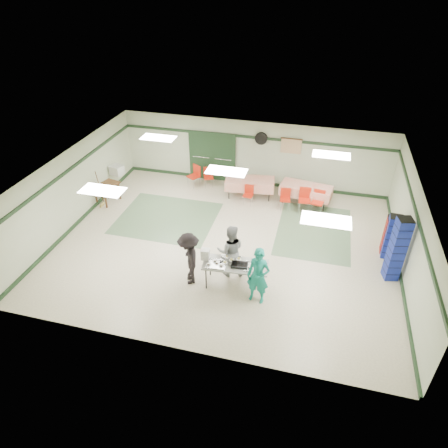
% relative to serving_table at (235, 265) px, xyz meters
% --- Properties ---
extents(floor, '(11.00, 11.00, 0.00)m').
position_rel_serving_table_xyz_m(floor, '(-0.75, 1.89, -0.72)').
color(floor, beige).
rests_on(floor, ground).
extents(ceiling, '(11.00, 11.00, 0.00)m').
position_rel_serving_table_xyz_m(ceiling, '(-0.75, 1.89, 1.98)').
color(ceiling, white).
rests_on(ceiling, wall_back).
extents(wall_back, '(11.00, 0.00, 11.00)m').
position_rel_serving_table_xyz_m(wall_back, '(-0.75, 6.39, 0.63)').
color(wall_back, beige).
rests_on(wall_back, floor).
extents(wall_front, '(11.00, 0.00, 11.00)m').
position_rel_serving_table_xyz_m(wall_front, '(-0.75, -2.61, 0.63)').
color(wall_front, beige).
rests_on(wall_front, floor).
extents(wall_left, '(0.00, 9.00, 9.00)m').
position_rel_serving_table_xyz_m(wall_left, '(-6.25, 1.89, 0.63)').
color(wall_left, beige).
rests_on(wall_left, floor).
extents(wall_right, '(0.00, 9.00, 9.00)m').
position_rel_serving_table_xyz_m(wall_right, '(4.75, 1.89, 0.63)').
color(wall_right, beige).
rests_on(wall_right, floor).
extents(trim_back, '(11.00, 0.06, 0.10)m').
position_rel_serving_table_xyz_m(trim_back, '(-0.75, 6.36, 1.33)').
color(trim_back, '#1B331C').
rests_on(trim_back, wall_back).
extents(baseboard_back, '(11.00, 0.06, 0.12)m').
position_rel_serving_table_xyz_m(baseboard_back, '(-0.75, 6.36, -0.66)').
color(baseboard_back, '#1B331C').
rests_on(baseboard_back, floor).
extents(trim_left, '(0.06, 9.00, 0.10)m').
position_rel_serving_table_xyz_m(trim_left, '(-6.22, 1.89, 1.33)').
color(trim_left, '#1B331C').
rests_on(trim_left, wall_back).
extents(baseboard_left, '(0.06, 9.00, 0.12)m').
position_rel_serving_table_xyz_m(baseboard_left, '(-6.22, 1.89, -0.66)').
color(baseboard_left, '#1B331C').
rests_on(baseboard_left, floor).
extents(trim_right, '(0.06, 9.00, 0.10)m').
position_rel_serving_table_xyz_m(trim_right, '(4.72, 1.89, 1.33)').
color(trim_right, '#1B331C').
rests_on(trim_right, wall_back).
extents(baseboard_right, '(0.06, 9.00, 0.12)m').
position_rel_serving_table_xyz_m(baseboard_right, '(4.72, 1.89, -0.66)').
color(baseboard_right, '#1B331C').
rests_on(baseboard_right, floor).
extents(green_patch_a, '(3.50, 3.00, 0.01)m').
position_rel_serving_table_xyz_m(green_patch_a, '(-3.25, 2.89, -0.71)').
color(green_patch_a, '#5C7B59').
rests_on(green_patch_a, floor).
extents(green_patch_b, '(2.50, 3.50, 0.01)m').
position_rel_serving_table_xyz_m(green_patch_b, '(2.05, 3.39, -0.71)').
color(green_patch_b, '#5C7B59').
rests_on(green_patch_b, floor).
extents(double_door_left, '(0.90, 0.06, 2.10)m').
position_rel_serving_table_xyz_m(double_door_left, '(-2.95, 6.33, 0.33)').
color(double_door_left, gray).
rests_on(double_door_left, floor).
extents(double_door_right, '(0.90, 0.06, 2.10)m').
position_rel_serving_table_xyz_m(double_door_right, '(-2.00, 6.33, 0.33)').
color(double_door_right, gray).
rests_on(double_door_right, floor).
extents(door_frame, '(2.00, 0.03, 2.15)m').
position_rel_serving_table_xyz_m(door_frame, '(-2.48, 6.31, 0.33)').
color(door_frame, '#1B331C').
rests_on(door_frame, floor).
extents(wall_fan, '(0.50, 0.10, 0.50)m').
position_rel_serving_table_xyz_m(wall_fan, '(-0.45, 6.33, 1.33)').
color(wall_fan, black).
rests_on(wall_fan, wall_back).
extents(scroll_banner, '(0.80, 0.02, 0.60)m').
position_rel_serving_table_xyz_m(scroll_banner, '(0.75, 6.33, 1.13)').
color(scroll_banner, tan).
rests_on(scroll_banner, wall_back).
extents(serving_table, '(1.91, 0.91, 0.76)m').
position_rel_serving_table_xyz_m(serving_table, '(0.00, 0.00, 0.00)').
color(serving_table, '#9F9F9A').
rests_on(serving_table, floor).
extents(sheet_tray_right, '(0.64, 0.51, 0.02)m').
position_rel_serving_table_xyz_m(sheet_tray_right, '(0.58, -0.01, 0.06)').
color(sheet_tray_right, silver).
rests_on(sheet_tray_right, serving_table).
extents(sheet_tray_mid, '(0.62, 0.49, 0.02)m').
position_rel_serving_table_xyz_m(sheet_tray_mid, '(-0.18, 0.10, 0.06)').
color(sheet_tray_mid, silver).
rests_on(sheet_tray_mid, serving_table).
extents(sheet_tray_left, '(0.59, 0.47, 0.02)m').
position_rel_serving_table_xyz_m(sheet_tray_left, '(-0.52, -0.18, 0.06)').
color(sheet_tray_left, silver).
rests_on(sheet_tray_left, serving_table).
extents(baking_pan, '(0.49, 0.33, 0.08)m').
position_rel_serving_table_xyz_m(baking_pan, '(0.13, -0.06, 0.08)').
color(baking_pan, black).
rests_on(baking_pan, serving_table).
extents(foam_box_stack, '(0.25, 0.24, 0.33)m').
position_rel_serving_table_xyz_m(foam_box_stack, '(-0.89, 0.03, 0.21)').
color(foam_box_stack, white).
rests_on(foam_box_stack, serving_table).
extents(volunteer_teal, '(0.68, 0.50, 1.73)m').
position_rel_serving_table_xyz_m(volunteer_teal, '(0.73, -0.46, 0.15)').
color(volunteer_teal, '#128273').
rests_on(volunteer_teal, floor).
extents(volunteer_grey, '(0.96, 0.83, 1.69)m').
position_rel_serving_table_xyz_m(volunteer_grey, '(-0.26, 0.47, 0.13)').
color(volunteer_grey, gray).
rests_on(volunteer_grey, floor).
extents(volunteer_dark, '(0.98, 1.23, 1.66)m').
position_rel_serving_table_xyz_m(volunteer_dark, '(-1.32, -0.18, 0.12)').
color(volunteer_dark, black).
rests_on(volunteer_dark, floor).
extents(dining_table_a, '(2.03, 1.15, 0.77)m').
position_rel_serving_table_xyz_m(dining_table_a, '(1.56, 5.25, -0.15)').
color(dining_table_a, red).
rests_on(dining_table_a, floor).
extents(dining_table_b, '(1.99, 1.08, 0.77)m').
position_rel_serving_table_xyz_m(dining_table_b, '(-0.64, 5.25, -0.15)').
color(dining_table_b, red).
rests_on(dining_table_b, floor).
extents(chair_a, '(0.47, 0.47, 0.94)m').
position_rel_serving_table_xyz_m(chair_a, '(1.56, 4.69, -0.14)').
color(chair_a, red).
rests_on(chair_a, floor).
extents(chair_b, '(0.42, 0.42, 0.82)m').
position_rel_serving_table_xyz_m(chair_b, '(0.85, 4.68, -0.22)').
color(chair_b, red).
rests_on(chair_b, floor).
extents(chair_c, '(0.49, 0.49, 0.91)m').
position_rel_serving_table_xyz_m(chair_c, '(2.06, 4.69, -0.16)').
color(chair_c, red).
rests_on(chair_c, floor).
extents(chair_d, '(0.38, 0.38, 0.78)m').
position_rel_serving_table_xyz_m(chair_d, '(-0.57, 4.68, -0.24)').
color(chair_d, red).
rests_on(chair_d, floor).
extents(chair_loose_a, '(0.50, 0.50, 0.81)m').
position_rel_serving_table_xyz_m(chair_loose_a, '(-2.49, 5.72, -0.22)').
color(chair_loose_a, red).
rests_on(chair_loose_a, floor).
extents(chair_loose_b, '(0.60, 0.60, 0.94)m').
position_rel_serving_table_xyz_m(chair_loose_b, '(-2.99, 5.53, -0.14)').
color(chair_loose_b, red).
rests_on(chair_loose_b, floor).
extents(crate_stack_blue_a, '(0.41, 0.41, 1.50)m').
position_rel_serving_table_xyz_m(crate_stack_blue_a, '(4.40, 2.52, 0.03)').
color(crate_stack_blue_a, navy).
rests_on(crate_stack_blue_a, floor).
extents(crate_stack_red, '(0.42, 0.42, 1.29)m').
position_rel_serving_table_xyz_m(crate_stack_red, '(4.40, 2.76, -0.07)').
color(crate_stack_red, '#9B100F').
rests_on(crate_stack_red, floor).
extents(crate_stack_blue_b, '(0.48, 0.48, 2.08)m').
position_rel_serving_table_xyz_m(crate_stack_blue_b, '(4.40, 1.47, 0.32)').
color(crate_stack_blue_b, navy).
rests_on(crate_stack_blue_b, floor).
extents(printer_table, '(0.83, 1.07, 0.74)m').
position_rel_serving_table_xyz_m(printer_table, '(-5.90, 3.44, -0.07)').
color(printer_table, brown).
rests_on(printer_table, floor).
extents(office_printer, '(0.55, 0.51, 0.37)m').
position_rel_serving_table_xyz_m(office_printer, '(-5.90, 4.38, 0.21)').
color(office_printer, '#B6B6B1').
rests_on(office_printer, printer_table).
extents(broom, '(0.06, 0.24, 1.48)m').
position_rel_serving_table_xyz_m(broom, '(-5.98, 3.12, 0.06)').
color(broom, brown).
rests_on(broom, floor).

